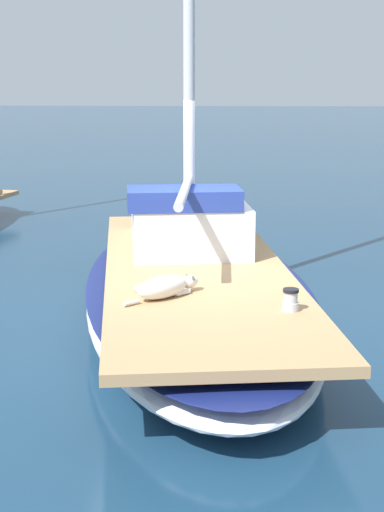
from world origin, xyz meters
TOP-DOWN VIEW (x-y plane):
  - ground_plane at (0.00, 0.00)m, footprint 120.00×120.00m
  - sailboat_main at (0.00, 0.00)m, footprint 3.44×7.50m
  - mast_main at (-0.12, 0.73)m, footprint 0.14×2.27m
  - cabin_house at (-0.16, 1.11)m, footprint 1.68×2.39m
  - dog_white at (-0.25, -1.31)m, footprint 0.73×0.74m
  - deck_winch at (0.95, -1.71)m, footprint 0.16×0.16m
  - coiled_rope at (-0.43, -1.06)m, footprint 0.32×0.32m

SIDE VIEW (x-z plane):
  - ground_plane at x=0.00m, z-range 0.00..0.00m
  - sailboat_main at x=0.00m, z-range 0.01..0.67m
  - coiled_rope at x=-0.43m, z-range 0.66..0.70m
  - deck_winch at x=0.95m, z-range 0.65..0.86m
  - dog_white at x=-0.25m, z-range 0.66..0.88m
  - cabin_house at x=-0.16m, z-range 0.59..1.43m
  - mast_main at x=-0.12m, z-range 0.31..6.84m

